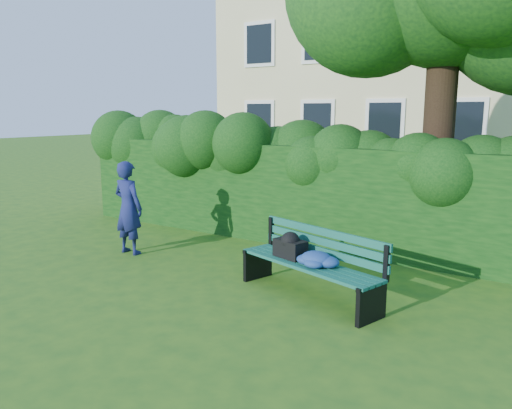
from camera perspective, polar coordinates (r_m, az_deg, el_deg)
The scene contains 5 objects.
ground at distance 7.64m, azimuth -2.49°, elevation -7.72°, with size 80.00×80.00×0.00m, color #295819.
apartment_building at distance 20.63m, azimuth 22.25°, elevation 19.92°, with size 16.00×8.08×12.00m.
hedge at distance 9.25m, azimuth 5.45°, elevation 1.22°, with size 10.00×1.00×1.80m.
park_bench at distance 6.56m, azimuth 6.11°, elevation -6.26°, with size 2.18×1.13×0.89m.
man_reading at distance 8.71m, azimuth -14.39°, elevation -0.36°, with size 0.58×0.38×1.59m, color navy.
Camera 1 is at (4.25, -5.87, 2.40)m, focal length 35.00 mm.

